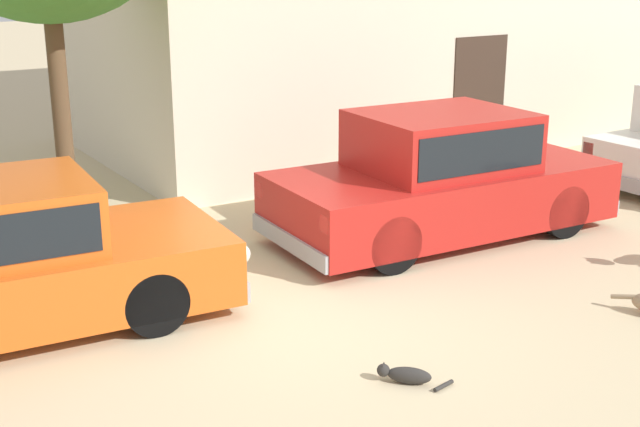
{
  "coord_description": "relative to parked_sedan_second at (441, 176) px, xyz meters",
  "views": [
    {
      "loc": [
        -3.83,
        -6.67,
        3.38
      ],
      "look_at": [
        0.47,
        0.2,
        0.9
      ],
      "focal_mm": 47.84,
      "sensor_mm": 36.0,
      "label": 1
    }
  ],
  "objects": [
    {
      "name": "ground_plane",
      "position": [
        -2.82,
        -1.14,
        -0.76
      ],
      "size": [
        80.0,
        80.0,
        0.0
      ],
      "primitive_type": "plane",
      "color": "#CCB78E"
    },
    {
      "name": "stray_cat",
      "position": [
        -2.72,
        -2.86,
        -0.69
      ],
      "size": [
        0.5,
        0.46,
        0.16
      ],
      "rotation": [
        0.0,
        0.0,
        2.35
      ],
      "color": "#2D2B28",
      "rests_on": "ground_plane"
    },
    {
      "name": "parked_sedan_second",
      "position": [
        0.0,
        0.0,
        0.0
      ],
      "size": [
        4.47,
        2.03,
        1.55
      ],
      "rotation": [
        0.0,
        0.0,
        -0.05
      ],
      "color": "#AD1E19",
      "rests_on": "ground_plane"
    }
  ]
}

